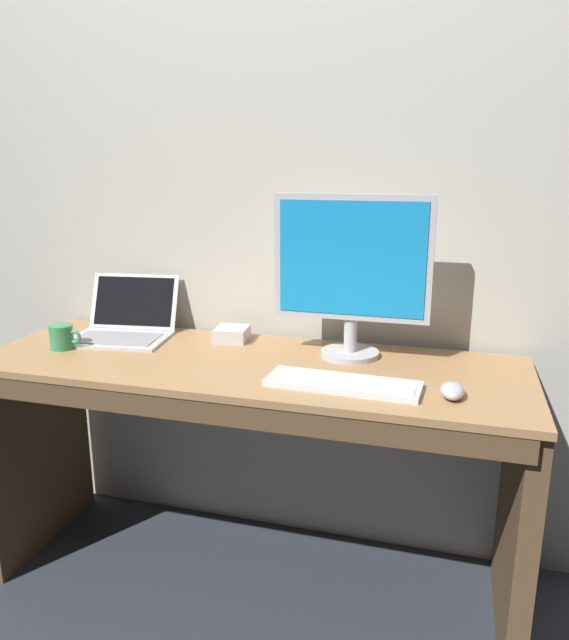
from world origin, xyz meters
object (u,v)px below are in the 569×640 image
computer_mouse (452,390)px  coffee_mug (62,337)px  external_monitor (352,270)px  wired_keyboard (343,383)px  external_drive_box (232,334)px  laptop_silver (124,325)px

computer_mouse → coffee_mug: (-1.24, 0.09, 0.02)m
external_monitor → computer_mouse: 0.49m
wired_keyboard → external_drive_box: size_ratio=3.84×
external_drive_box → coffee_mug: 0.56m
laptop_silver → coffee_mug: size_ratio=3.28×
computer_mouse → external_drive_box: size_ratio=0.94×
wired_keyboard → external_drive_box: 0.56m
laptop_silver → wired_keyboard: size_ratio=0.86×
external_drive_box → computer_mouse: bearing=-24.0°
computer_mouse → external_drive_box: external_drive_box is taller
computer_mouse → coffee_mug: bearing=172.6°
external_monitor → computer_mouse: external_monitor is taller
wired_keyboard → computer_mouse: 0.29m
external_monitor → wired_keyboard: bearing=-83.6°
laptop_silver → external_monitor: bearing=-1.2°
external_drive_box → wired_keyboard: bearing=-36.4°
external_drive_box → coffee_mug: (-0.50, -0.24, 0.02)m
coffee_mug → external_monitor: bearing=10.6°
external_monitor → coffee_mug: (-0.93, -0.17, -0.24)m
external_drive_box → coffee_mug: bearing=-154.1°
computer_mouse → coffee_mug: size_ratio=0.94×
laptop_silver → computer_mouse: bearing=-13.7°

